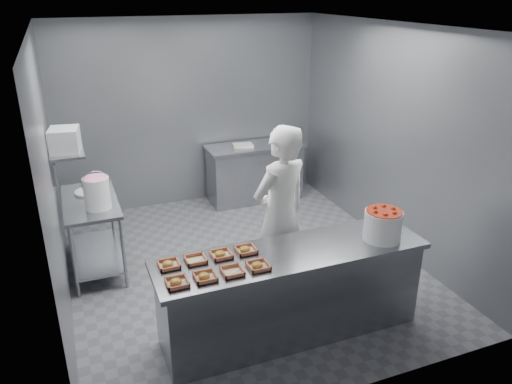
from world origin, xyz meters
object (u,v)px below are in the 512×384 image
strawberry_tub (383,224)px  glaze_bucket (97,192)px  back_counter (255,172)px  tray_5 (196,260)px  worker (280,215)px  tray_6 (221,254)px  tray_1 (205,277)px  tray_4 (169,264)px  tray_3 (258,266)px  tray_7 (246,250)px  prep_table (93,224)px  service_counter (291,292)px  tray_2 (232,271)px  tray_0 (177,282)px  appliance (65,140)px

strawberry_tub → glaze_bucket: size_ratio=0.84×
back_counter → tray_5: 3.60m
worker → glaze_bucket: bearing=-51.1°
tray_6 → glaze_bucket: (-0.93, 1.53, 0.17)m
tray_1 → tray_4: size_ratio=1.00×
worker → strawberry_tub: size_ratio=5.31×
strawberry_tub → tray_3: bearing=-177.3°
back_counter → tray_7: bearing=-112.8°
worker → glaze_bucket: worker is taller
back_counter → tray_1: (-1.78, -3.40, 0.47)m
back_counter → tray_1: bearing=-117.7°
prep_table → service_counter: bearing=-49.8°
tray_4 → prep_table: bearing=106.3°
tray_2 → tray_4: bearing=147.4°
strawberry_tub → tray_0: bearing=-178.3°
prep_table → appliance: 1.13m
tray_7 → glaze_bucket: 1.93m
tray_5 → tray_6: 0.24m
tray_1 → tray_2: size_ratio=1.00×
tray_5 → back_counter: bearing=60.1°
strawberry_tub → tray_7: bearing=169.4°
glaze_bucket → appliance: (-0.25, 0.07, 0.60)m
tray_0 → tray_6: same height
tray_4 → service_counter: bearing=-7.8°
service_counter → worker: 0.83m
tray_2 → tray_4: (-0.48, 0.31, 0.00)m
tray_7 → tray_1: bearing=-147.3°
service_counter → prep_table: size_ratio=2.17×
tray_1 → tray_5: (0.00, 0.31, -0.00)m
tray_6 → glaze_bucket: 1.80m
tray_0 → tray_4: bearing=90.0°
tray_1 → tray_7: 0.57m
tray_7 → back_counter: bearing=67.2°
prep_table → tray_5: 1.98m
tray_6 → back_counter: bearing=63.5°
tray_1 → strawberry_tub: 1.81m
tray_4 → glaze_bucket: bearing=106.4°
tray_3 → tray_7: (0.00, 0.31, 0.00)m
tray_3 → tray_4: size_ratio=1.00×
service_counter → tray_2: bearing=-166.5°
tray_3 → appliance: bearing=126.6°
tray_4 → tray_7: 0.72m
tray_6 → appliance: size_ratio=0.56×
service_counter → tray_2: tray_2 is taller
tray_3 → tray_7: size_ratio=1.00×
tray_0 → tray_2: 0.48m
tray_5 → appliance: 2.01m
tray_1 → tray_6: 0.39m
tray_2 → glaze_bucket: bearing=116.9°
tray_5 → prep_table: bearing=113.2°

